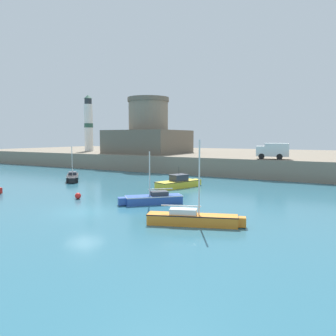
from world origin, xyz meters
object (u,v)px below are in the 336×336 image
(sailboat_orange_1, at_px, (193,218))
(motorboat_yellow_3, at_px, (178,183))
(sailboat_black_0, at_px, (73,177))
(mooring_buoy, at_px, (78,196))
(sailboat_blue_2, at_px, (153,199))
(fortress, at_px, (148,134))
(truck_on_quay, at_px, (273,150))
(lighthouse, at_px, (89,124))

(sailboat_orange_1, distance_m, motorboat_yellow_3, 16.13)
(sailboat_black_0, height_order, mooring_buoy, sailboat_black_0)
(sailboat_blue_2, relative_size, fortress, 0.37)
(sailboat_black_0, relative_size, sailboat_orange_1, 0.80)
(sailboat_black_0, height_order, motorboat_yellow_3, sailboat_black_0)
(sailboat_orange_1, height_order, truck_on_quay, sailboat_orange_1)
(mooring_buoy, xyz_separation_m, truck_on_quay, (12.70, 24.39, 3.64))
(truck_on_quay, bearing_deg, motorboat_yellow_3, -119.33)
(mooring_buoy, bearing_deg, lighthouse, 131.19)
(fortress, relative_size, lighthouse, 1.07)
(mooring_buoy, xyz_separation_m, lighthouse, (-27.69, 31.64, 8.28))
(fortress, bearing_deg, sailboat_blue_2, -56.89)
(fortress, relative_size, truck_on_quay, 2.80)
(sailboat_orange_1, distance_m, truck_on_quay, 27.71)
(lighthouse, bearing_deg, motorboat_yellow_3, -32.53)
(lighthouse, distance_m, truck_on_quay, 41.29)
(sailboat_orange_1, xyz_separation_m, lighthouse, (-40.98, 34.74, 8.11))
(sailboat_blue_2, xyz_separation_m, lighthouse, (-34.99, 30.11, 8.12))
(sailboat_blue_2, xyz_separation_m, mooring_buoy, (-7.30, -1.53, -0.15))
(sailboat_black_0, relative_size, lighthouse, 0.42)
(truck_on_quay, bearing_deg, sailboat_black_0, -146.32)
(sailboat_blue_2, height_order, motorboat_yellow_3, sailboat_blue_2)
(mooring_buoy, distance_m, truck_on_quay, 27.73)
(fortress, bearing_deg, lighthouse, 176.43)
(mooring_buoy, relative_size, truck_on_quay, 0.13)
(lighthouse, height_order, truck_on_quay, lighthouse)
(sailboat_black_0, height_order, sailboat_blue_2, sailboat_black_0)
(motorboat_yellow_3, height_order, mooring_buoy, motorboat_yellow_3)
(sailboat_blue_2, height_order, lighthouse, lighthouse)
(sailboat_black_0, bearing_deg, sailboat_blue_2, -23.97)
(mooring_buoy, bearing_deg, sailboat_black_0, 137.38)
(sailboat_black_0, height_order, sailboat_orange_1, sailboat_orange_1)
(sailboat_black_0, bearing_deg, fortress, 94.41)
(sailboat_black_0, relative_size, sailboat_blue_2, 1.06)
(truck_on_quay, bearing_deg, sailboat_orange_1, -88.77)
(sailboat_orange_1, relative_size, lighthouse, 0.52)
(sailboat_blue_2, bearing_deg, fortress, 123.11)
(sailboat_orange_1, height_order, sailboat_blue_2, sailboat_orange_1)
(mooring_buoy, distance_m, lighthouse, 42.85)
(motorboat_yellow_3, relative_size, lighthouse, 0.50)
(mooring_buoy, bearing_deg, sailboat_blue_2, 11.80)
(sailboat_black_0, bearing_deg, motorboat_yellow_3, 5.79)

